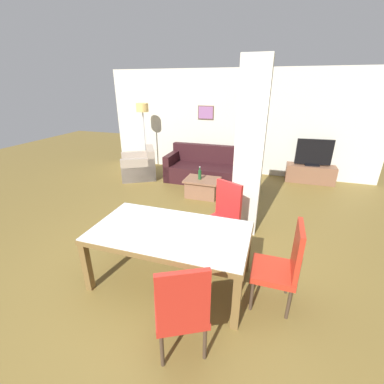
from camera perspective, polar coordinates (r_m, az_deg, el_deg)
The scene contains 14 objects.
ground_plane at distance 3.51m, azimuth -4.49°, elevation -18.56°, with size 18.00×18.00×0.00m, color brown.
back_wall at distance 7.21m, azimuth 9.61°, elevation 14.87°, with size 7.20×0.09×2.70m.
divider_pillar at distance 4.09m, azimuth 12.66°, elevation 8.62°, with size 0.42×0.35×2.70m.
dining_table at distance 3.15m, azimuth -4.82°, elevation -10.44°, with size 1.87×1.03×0.72m.
dining_chair_far_right at distance 3.83m, azimuth 6.91°, elevation -4.98°, with size 0.62×0.62×1.02m.
dining_chair_head_right at distance 3.01m, azimuth 19.50°, elevation -14.86°, with size 0.46×0.46×1.02m.
dining_chair_near_right at distance 2.43m, azimuth -2.35°, elevation -24.27°, with size 0.62×0.62×1.02m.
sofa at distance 6.59m, azimuth 3.70°, elevation 4.94°, with size 2.10×0.90×0.87m.
armchair at distance 6.99m, azimuth -11.50°, elevation 5.45°, with size 1.17×1.17×0.79m.
coffee_table at distance 5.67m, azimuth 2.27°, elevation 1.02°, with size 0.75×0.56×0.41m.
bottle at distance 5.56m, azimuth 1.73°, elevation 3.92°, with size 0.07×0.07×0.28m.
tv_stand at distance 7.17m, azimuth 24.74°, elevation 3.72°, with size 1.16×0.40×0.44m.
tv_screen at distance 7.03m, azimuth 25.46°, elevation 7.86°, with size 0.85×0.23×0.66m.
floor_lamp at distance 7.39m, azimuth -10.87°, elevation 16.57°, with size 0.32×0.32×1.85m.
Camera 1 is at (1.05, -2.42, 2.32)m, focal length 24.00 mm.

